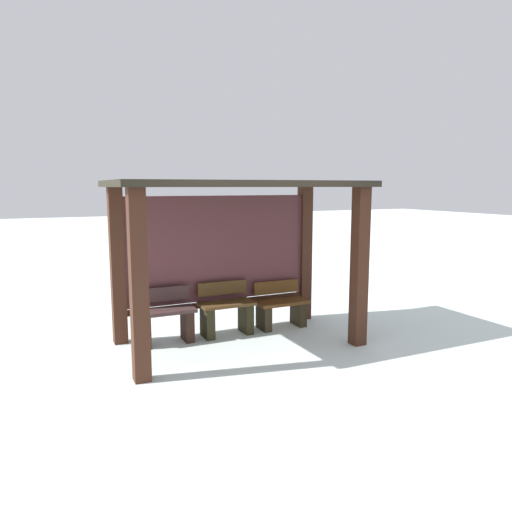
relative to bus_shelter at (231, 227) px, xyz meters
name	(u,v)px	position (x,y,z in m)	size (l,w,h in m)	color
ground_plane	(238,343)	(0.00, -0.23, -1.61)	(60.00, 60.00, 0.00)	white
bus_shelter	(231,227)	(0.00, 0.00, 0.00)	(3.33, 1.82, 2.25)	#402216
bench_left_inside	(166,319)	(-0.91, 0.22, -1.27)	(0.81, 0.37, 0.77)	#412C2B
bench_center_inside	(226,313)	(0.00, 0.22, -1.28)	(0.81, 0.40, 0.77)	#50361A
bench_right_inside	(281,308)	(0.91, 0.22, -1.31)	(0.81, 0.40, 0.70)	#573415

